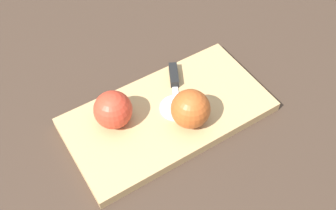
{
  "coord_description": "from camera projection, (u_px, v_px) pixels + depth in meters",
  "views": [
    {
      "loc": [
        -0.2,
        -0.44,
        0.65
      ],
      "look_at": [
        0.0,
        0.0,
        0.04
      ],
      "focal_mm": 42.0,
      "sensor_mm": 36.0,
      "label": 1
    }
  ],
  "objects": [
    {
      "name": "cutting_board",
      "position": [
        168.0,
        114.0,
        0.8
      ],
      "size": [
        0.44,
        0.27,
        0.02
      ],
      "color": "tan",
      "rests_on": "ground_plane"
    },
    {
      "name": "apple_half_right",
      "position": [
        191.0,
        109.0,
        0.75
      ],
      "size": [
        0.08,
        0.08,
        0.08
      ],
      "rotation": [
        0.0,
        0.0,
        4.62
      ],
      "color": "#AD4C1E",
      "rests_on": "cutting_board"
    },
    {
      "name": "ground_plane",
      "position": [
        168.0,
        118.0,
        0.81
      ],
      "size": [
        4.0,
        4.0,
        0.0
      ],
      "primitive_type": "plane",
      "color": "#38281E"
    },
    {
      "name": "knife",
      "position": [
        174.0,
        78.0,
        0.84
      ],
      "size": [
        0.06,
        0.13,
        0.02
      ],
      "rotation": [
        0.0,
        0.0,
        -1.91
      ],
      "color": "silver",
      "rests_on": "cutting_board"
    },
    {
      "name": "apple_slice",
      "position": [
        176.0,
        109.0,
        0.8
      ],
      "size": [
        0.07,
        0.07,
        0.0
      ],
      "color": "#EFE5C6",
      "rests_on": "cutting_board"
    },
    {
      "name": "apple_half_left",
      "position": [
        113.0,
        110.0,
        0.75
      ],
      "size": [
        0.08,
        0.08,
        0.08
      ],
      "rotation": [
        0.0,
        0.0,
        1.0
      ],
      "color": "red",
      "rests_on": "cutting_board"
    }
  ]
}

